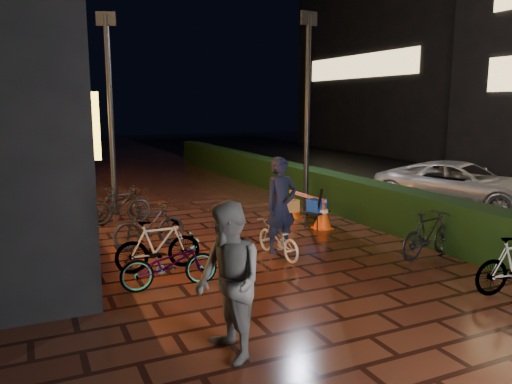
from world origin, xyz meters
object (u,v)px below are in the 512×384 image
cart_assembly (317,207)px  traffic_barrier (307,209)px  bystander_person (228,282)px  cyclist (280,221)px  van (461,185)px

cart_assembly → traffic_barrier: bearing=84.1°
bystander_person → traffic_barrier: size_ratio=1.05×
bystander_person → cyclist: (2.28, 3.13, -0.20)m
bystander_person → traffic_barrier: bystander_person is taller
cyclist → traffic_barrier: 2.96m
cyclist → traffic_barrier: cyclist is taller
traffic_barrier → van: bearing=-3.5°
van → cyclist: (-6.72, -1.93, 0.07)m
van → traffic_barrier: size_ratio=2.64×
bystander_person → traffic_barrier: bearing=138.9°
cart_assembly → van: bearing=2.9°
van → bystander_person: bearing=-173.8°
cart_assembly → bystander_person: bearing=-130.7°
bystander_person → van: size_ratio=0.40×
van → traffic_barrier: van is taller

